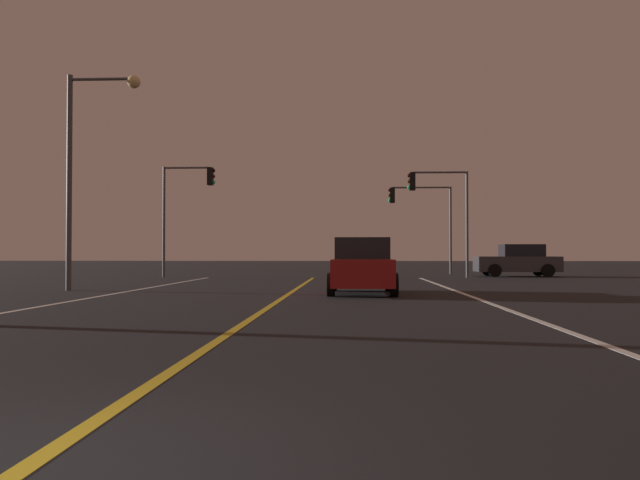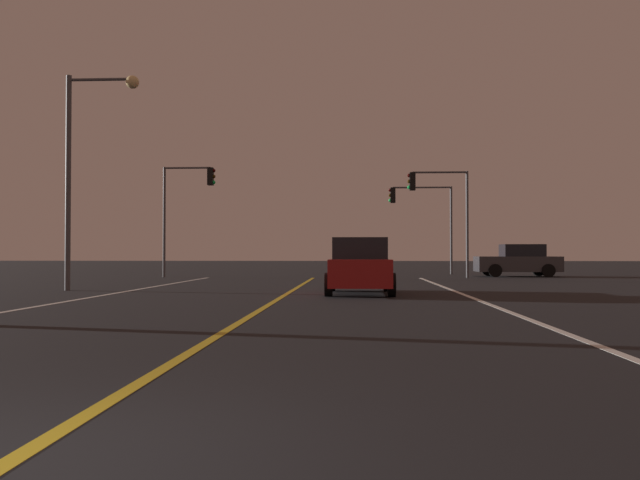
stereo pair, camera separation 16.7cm
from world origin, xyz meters
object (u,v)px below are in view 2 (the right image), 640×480
at_px(car_crossing_side, 519,261).
at_px(street_lamp_left_mid, 86,151).
at_px(traffic_light_near_right, 438,199).
at_px(traffic_light_near_left, 188,196).
at_px(traffic_light_far_right, 420,208).
at_px(car_lead_same_lane, 360,267).

distance_m(car_crossing_side, street_lamp_left_mid, 22.72).
distance_m(traffic_light_near_right, street_lamp_left_mid, 17.81).
distance_m(traffic_light_near_left, street_lamp_left_mid, 12.04).
xyz_separation_m(traffic_light_near_left, traffic_light_far_right, (12.38, 5.50, -0.31)).
height_order(car_lead_same_lane, traffic_light_far_right, traffic_light_far_right).
distance_m(car_crossing_side, car_lead_same_lane, 17.38).
xyz_separation_m(traffic_light_near_right, traffic_light_far_right, (-0.37, 5.50, -0.12)).
bearing_deg(street_lamp_left_mid, traffic_light_near_left, 88.27).
height_order(car_crossing_side, traffic_light_far_right, traffic_light_far_right).
relative_size(traffic_light_near_right, traffic_light_near_left, 0.95).
height_order(traffic_light_far_right, street_lamp_left_mid, street_lamp_left_mid).
bearing_deg(traffic_light_far_right, traffic_light_near_left, 23.95).
distance_m(car_lead_same_lane, traffic_light_near_left, 16.21).
bearing_deg(car_lead_same_lane, traffic_light_near_right, -17.04).
bearing_deg(car_lead_same_lane, car_crossing_side, -29.24).
bearing_deg(car_crossing_side, traffic_light_near_right, 23.25).
xyz_separation_m(traffic_light_near_right, street_lamp_left_mid, (-13.12, -12.02, 0.66)).
bearing_deg(street_lamp_left_mid, car_lead_same_lane, -7.80).
height_order(car_lead_same_lane, street_lamp_left_mid, street_lamp_left_mid).
distance_m(traffic_light_far_right, street_lamp_left_mid, 21.68).
bearing_deg(traffic_light_far_right, traffic_light_near_right, 93.89).
height_order(car_crossing_side, car_lead_same_lane, same).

